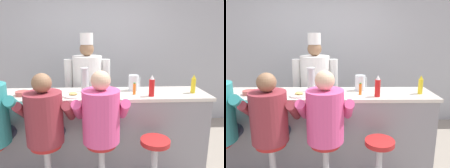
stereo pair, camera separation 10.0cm
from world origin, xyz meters
TOP-DOWN VIEW (x-y plane):
  - wall_back at (0.00, 1.87)m, footprint 10.00×0.06m
  - diner_counter at (0.00, 0.29)m, footprint 2.84×0.58m
  - ketchup_bottle_red at (0.69, 0.13)m, footprint 0.06×0.06m
  - mustard_bottle_yellow at (1.24, 0.24)m, footprint 0.06×0.06m
  - hot_sauce_bottle_orange at (0.50, 0.21)m, footprint 0.03×0.03m
  - water_pitcher_clear at (0.52, 0.40)m, footprint 0.15×0.13m
  - breakfast_plate at (-0.22, 0.16)m, footprint 0.24×0.24m
  - cereal_bowl at (-0.84, 0.23)m, footprint 0.16×0.16m
  - cup_stack_steel at (-0.10, 0.36)m, footprint 0.10×0.10m
  - napkin_dispenser_chrome at (0.06, 0.24)m, footprint 0.12×0.07m
  - diner_seated_maroon at (-0.47, -0.20)m, footprint 0.57×0.56m
  - diner_seated_pink at (0.10, -0.20)m, footprint 0.59×0.58m
  - empty_stool_round at (0.67, -0.23)m, footprint 0.32×0.32m
  - cook_in_whites_near at (-0.10, 0.89)m, footprint 0.68×0.44m

SIDE VIEW (x-z plane):
  - empty_stool_round at x=0.67m, z-range 0.11..0.75m
  - diner_counter at x=0.00m, z-range 0.00..1.01m
  - diner_seated_maroon at x=-0.47m, z-range 0.17..1.54m
  - diner_seated_pink at x=0.10m, z-range 0.17..1.56m
  - cook_in_whites_near at x=-0.10m, z-range 0.09..1.82m
  - breakfast_plate at x=-0.22m, z-range 1.00..1.05m
  - cereal_bowl at x=-0.84m, z-range 1.01..1.06m
  - napkin_dispenser_chrome at x=0.06m, z-range 1.01..1.12m
  - hot_sauce_bottle_orange at x=0.50m, z-range 1.01..1.15m
  - water_pitcher_clear at x=0.52m, z-range 1.01..1.21m
  - mustard_bottle_yellow at x=1.24m, z-range 1.00..1.23m
  - ketchup_bottle_red at x=0.69m, z-range 1.00..1.26m
  - cup_stack_steel at x=-0.10m, z-range 1.01..1.32m
  - wall_back at x=0.00m, z-range 0.00..2.70m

